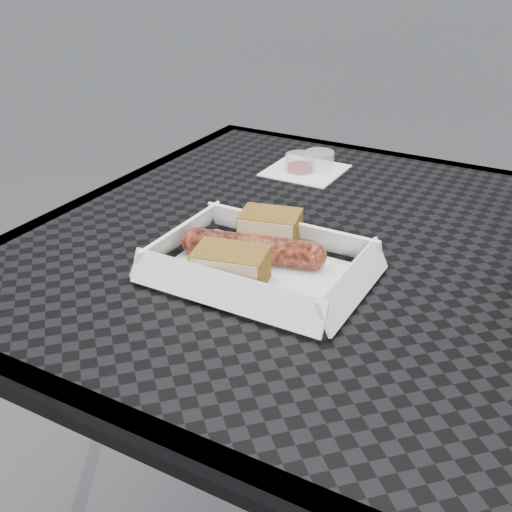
{
  "coord_description": "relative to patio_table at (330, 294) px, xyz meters",
  "views": [
    {
      "loc": [
        0.28,
        -0.7,
        1.12
      ],
      "look_at": [
        -0.04,
        -0.13,
        0.78
      ],
      "focal_mm": 45.0,
      "sensor_mm": 36.0,
      "label": 1
    }
  ],
  "objects": [
    {
      "name": "veg_garnish",
      "position": [
        0.03,
        -0.16,
        0.08
      ],
      "size": [
        0.03,
        0.03,
        0.0
      ],
      "color": "#D85109",
      "rests_on": "food_tray"
    },
    {
      "name": "patio_table",
      "position": [
        0.0,
        0.0,
        0.0
      ],
      "size": [
        0.8,
        0.8,
        0.74
      ],
      "color": "black",
      "rests_on": "ground"
    },
    {
      "name": "napkin",
      "position": [
        -0.15,
        0.23,
        0.08
      ],
      "size": [
        0.12,
        0.12,
        0.0
      ],
      "primitive_type": "cube",
      "rotation": [
        0.0,
        0.0,
        -0.0
      ],
      "color": "white",
      "rests_on": "patio_table"
    },
    {
      "name": "bratwurst",
      "position": [
        -0.07,
        -0.1,
        0.1
      ],
      "size": [
        0.18,
        0.07,
        0.03
      ],
      "rotation": [
        0.0,
        0.0,
        0.24
      ],
      "color": "brown",
      "rests_on": "food_tray"
    },
    {
      "name": "food_tray",
      "position": [
        -0.04,
        -0.12,
        0.08
      ],
      "size": [
        0.22,
        0.15,
        0.0
      ],
      "primitive_type": "cube",
      "color": "white",
      "rests_on": "patio_table"
    },
    {
      "name": "condiment_cup_sauce",
      "position": [
        -0.15,
        0.22,
        0.09
      ],
      "size": [
        0.05,
        0.05,
        0.03
      ],
      "primitive_type": "cylinder",
      "color": "maroon",
      "rests_on": "patio_table"
    },
    {
      "name": "condiment_cup_empty",
      "position": [
        -0.13,
        0.25,
        0.09
      ],
      "size": [
        0.05,
        0.05,
        0.03
      ],
      "primitive_type": "cylinder",
      "color": "silver",
      "rests_on": "patio_table"
    },
    {
      "name": "bread_far",
      "position": [
        -0.06,
        -0.16,
        0.1
      ],
      "size": [
        0.09,
        0.07,
        0.04
      ],
      "primitive_type": "cube",
      "rotation": [
        0.0,
        0.0,
        0.24
      ],
      "color": "olive",
      "rests_on": "food_tray"
    },
    {
      "name": "bread_near",
      "position": [
        -0.07,
        -0.05,
        0.1
      ],
      "size": [
        0.08,
        0.07,
        0.05
      ],
      "primitive_type": "cube",
      "rotation": [
        0.0,
        0.0,
        0.24
      ],
      "color": "olive",
      "rests_on": "food_tray"
    }
  ]
}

